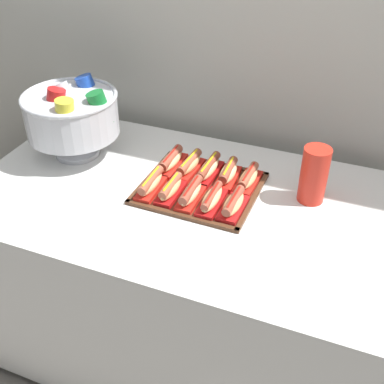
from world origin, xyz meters
name	(u,v)px	position (x,y,z in m)	size (l,w,h in m)	color
ground_plane	(182,340)	(0.00, 0.00, 0.00)	(10.00, 10.00, 0.00)	gray
back_wall	(235,6)	(0.00, 0.55, 1.30)	(6.00, 0.10, 2.60)	beige
buffet_table	(181,273)	(0.00, 0.00, 0.42)	(1.48, 0.86, 0.79)	white
floor_vase	(7,222)	(-1.02, 0.17, 0.24)	(0.45, 0.45, 1.09)	brown
serving_tray	(200,188)	(0.05, 0.06, 0.80)	(0.41, 0.37, 0.01)	#56331E
hot_dog_0	(151,184)	(-0.10, -0.02, 0.83)	(0.06, 0.17, 0.06)	red
hot_dog_1	(171,189)	(-0.02, -0.02, 0.83)	(0.06, 0.16, 0.06)	#B21414
hot_dog_2	(191,193)	(0.05, -0.02, 0.83)	(0.06, 0.17, 0.06)	red
hot_dog_3	(212,199)	(0.13, -0.03, 0.83)	(0.06, 0.17, 0.06)	#B21414
hot_dog_4	(233,204)	(0.20, -0.03, 0.83)	(0.07, 0.16, 0.06)	red
hot_dog_5	(171,161)	(-0.09, 0.14, 0.83)	(0.07, 0.18, 0.06)	red
hot_dog_6	(189,165)	(-0.02, 0.14, 0.83)	(0.07, 0.17, 0.06)	red
hot_dog_7	(208,169)	(0.06, 0.14, 0.83)	(0.07, 0.18, 0.06)	#B21414
hot_dog_8	(228,174)	(0.13, 0.14, 0.83)	(0.07, 0.16, 0.06)	red
hot_dog_9	(248,179)	(0.21, 0.14, 0.83)	(0.07, 0.17, 0.06)	red
punch_bowl	(72,113)	(-0.48, 0.11, 0.97)	(0.36, 0.36, 0.29)	silver
cup_stack	(314,175)	(0.43, 0.14, 0.89)	(0.09, 0.09, 0.20)	red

